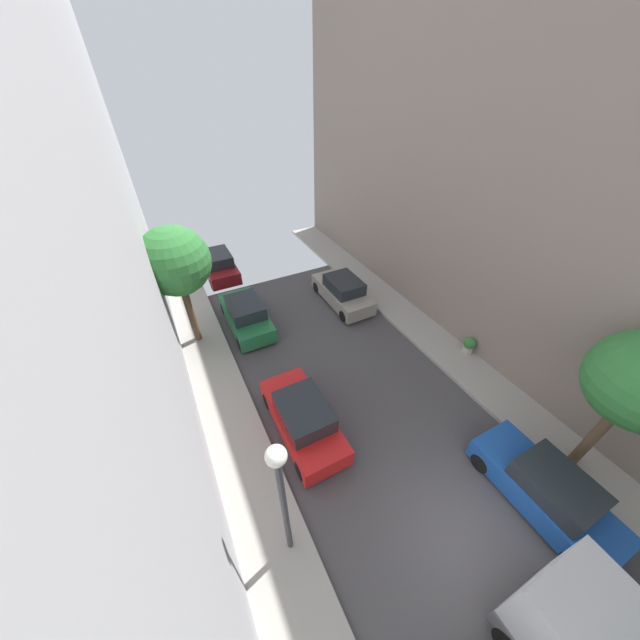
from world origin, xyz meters
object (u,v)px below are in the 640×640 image
(parked_car_right_2, at_px, (546,490))
(potted_plant_2, at_px, (469,345))
(parked_car_left_2, at_px, (303,418))
(potted_plant_4, at_px, (167,275))
(lamp_post, at_px, (282,490))
(parked_car_left_3, at_px, (246,315))
(parked_car_left_4, at_px, (218,265))
(street_tree_2, at_px, (175,262))
(parked_car_right_3, at_px, (343,292))

(parked_car_right_2, height_order, potted_plant_2, parked_car_right_2)
(parked_car_left_2, xyz_separation_m, parked_car_right_2, (5.40, -5.59, 0.00))
(potted_plant_4, xyz_separation_m, lamp_post, (1.14, -16.14, 2.82))
(parked_car_left_3, relative_size, parked_car_left_4, 1.00)
(parked_car_left_3, distance_m, street_tree_2, 4.37)
(parked_car_left_4, relative_size, street_tree_2, 0.74)
(parked_car_left_2, height_order, parked_car_right_3, same)
(parked_car_left_4, height_order, lamp_post, lamp_post)
(street_tree_2, bearing_deg, parked_car_left_4, 66.99)
(parked_car_left_3, bearing_deg, parked_car_left_2, -90.00)
(potted_plant_2, distance_m, potted_plant_4, 17.19)
(potted_plant_2, bearing_deg, street_tree_2, 148.71)
(potted_plant_2, xyz_separation_m, lamp_post, (-10.36, -3.37, 2.89))
(potted_plant_4, bearing_deg, parked_car_right_2, -65.49)
(street_tree_2, xyz_separation_m, lamp_post, (0.57, -10.01, -0.87))
(parked_car_right_2, height_order, street_tree_2, street_tree_2)
(parked_car_right_2, distance_m, lamp_post, 8.15)
(parked_car_left_2, bearing_deg, street_tree_2, 109.94)
(parked_car_right_3, bearing_deg, street_tree_2, 177.19)
(parked_car_left_3, height_order, parked_car_right_3, same)
(parked_car_left_2, bearing_deg, parked_car_left_4, 90.00)
(lamp_post, bearing_deg, parked_car_left_4, 83.15)
(parked_car_right_2, relative_size, potted_plant_2, 5.34)
(parked_car_left_3, bearing_deg, parked_car_right_3, -4.42)
(street_tree_2, bearing_deg, potted_plant_2, -31.29)
(parked_car_left_2, xyz_separation_m, street_tree_2, (-2.47, 6.80, 3.61))
(parked_car_right_2, xyz_separation_m, potted_plant_2, (3.06, 5.75, -0.15))
(parked_car_left_3, distance_m, lamp_post, 10.58)
(potted_plant_2, bearing_deg, potted_plant_4, 132.02)
(parked_car_left_4, distance_m, lamp_post, 16.17)
(parked_car_left_3, height_order, parked_car_left_4, same)
(parked_car_left_4, xyz_separation_m, street_tree_2, (-2.47, -5.81, 3.61))
(parked_car_left_2, distance_m, parked_car_right_3, 8.39)
(parked_car_left_2, bearing_deg, parked_car_left_3, 90.00)
(parked_car_left_2, distance_m, street_tree_2, 8.09)
(parked_car_left_2, distance_m, parked_car_left_3, 6.83)
(parked_car_left_2, height_order, lamp_post, lamp_post)
(potted_plant_4, bearing_deg, parked_car_left_4, -5.86)
(potted_plant_2, bearing_deg, parked_car_left_3, 141.74)
(parked_car_left_4, xyz_separation_m, lamp_post, (-1.90, -15.83, 2.74))
(parked_car_left_4, relative_size, lamp_post, 0.85)
(parked_car_left_3, height_order, lamp_post, lamp_post)
(parked_car_left_3, xyz_separation_m, parked_car_right_3, (5.40, -0.42, 0.00))
(parked_car_right_3, relative_size, potted_plant_2, 5.34)
(street_tree_2, xyz_separation_m, potted_plant_4, (-0.57, 6.12, -3.69))
(parked_car_left_2, height_order, parked_car_left_3, same)
(parked_car_left_4, distance_m, street_tree_2, 7.27)
(parked_car_left_4, height_order, potted_plant_4, parked_car_left_4)
(parked_car_right_2, distance_m, potted_plant_2, 6.51)
(parked_car_left_2, bearing_deg, parked_car_right_3, 49.92)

